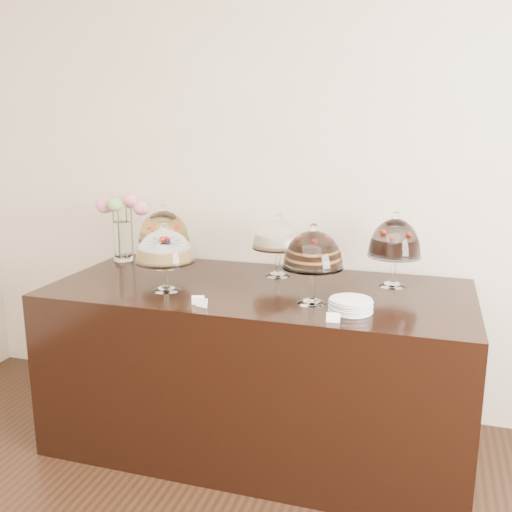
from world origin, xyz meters
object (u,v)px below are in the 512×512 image
(cake_stand_choco_layer, at_px, (313,252))
(plate_stack, at_px, (351,305))
(flower_vase, at_px, (122,221))
(cake_stand_fruit_tart, at_px, (164,229))
(cake_stand_dark_choco, at_px, (395,241))
(cake_stand_cheesecake, at_px, (278,237))
(display_counter, at_px, (259,366))
(cake_stand_sugar_sponge, at_px, (165,249))

(cake_stand_choco_layer, height_order, plate_stack, cake_stand_choco_layer)
(cake_stand_choco_layer, bearing_deg, flower_vase, 158.39)
(flower_vase, height_order, plate_stack, flower_vase)
(cake_stand_fruit_tart, distance_m, flower_vase, 0.37)
(cake_stand_dark_choco, height_order, plate_stack, cake_stand_dark_choco)
(cake_stand_cheesecake, height_order, cake_stand_dark_choco, cake_stand_dark_choco)
(display_counter, xyz_separation_m, cake_stand_choco_layer, (0.33, -0.19, 0.70))
(cake_stand_dark_choco, bearing_deg, flower_vase, 176.49)
(cake_stand_sugar_sponge, relative_size, cake_stand_dark_choco, 0.89)
(cake_stand_fruit_tart, distance_m, plate_stack, 1.29)
(display_counter, distance_m, cake_stand_dark_choco, 1.00)
(cake_stand_cheesecake, bearing_deg, cake_stand_fruit_tart, -176.82)
(display_counter, distance_m, cake_stand_choco_layer, 0.80)
(cake_stand_choco_layer, height_order, cake_stand_dark_choco, cake_stand_dark_choco)
(cake_stand_dark_choco, height_order, cake_stand_fruit_tart, cake_stand_dark_choco)
(cake_stand_dark_choco, bearing_deg, cake_stand_choco_layer, -129.57)
(plate_stack, bearing_deg, display_counter, 153.00)
(cake_stand_choco_layer, xyz_separation_m, cake_stand_dark_choco, (0.35, 0.42, -0.01))
(display_counter, bearing_deg, cake_stand_fruit_tart, 161.77)
(cake_stand_choco_layer, xyz_separation_m, cake_stand_fruit_tart, (-0.98, 0.40, -0.01))
(cake_stand_sugar_sponge, bearing_deg, display_counter, 24.15)
(flower_vase, xyz_separation_m, plate_stack, (1.52, -0.60, -0.22))
(cake_stand_dark_choco, bearing_deg, plate_stack, -106.96)
(display_counter, relative_size, cake_stand_dark_choco, 5.51)
(cake_stand_cheesecake, bearing_deg, plate_stack, -46.93)
(cake_stand_sugar_sponge, height_order, cake_stand_dark_choco, cake_stand_dark_choco)
(cake_stand_cheesecake, bearing_deg, cake_stand_dark_choco, -1.77)
(cake_stand_sugar_sponge, relative_size, cake_stand_fruit_tart, 0.93)
(cake_stand_dark_choco, xyz_separation_m, flower_vase, (-1.68, 0.10, 0.00))
(cake_stand_dark_choco, distance_m, plate_stack, 0.56)
(display_counter, height_order, cake_stand_sugar_sponge, cake_stand_sugar_sponge)
(cake_stand_sugar_sponge, relative_size, plate_stack, 1.79)
(display_counter, xyz_separation_m, cake_stand_sugar_sponge, (-0.44, -0.20, 0.67))
(display_counter, height_order, flower_vase, flower_vase)
(display_counter, relative_size, cake_stand_cheesecake, 6.16)
(cake_stand_sugar_sponge, distance_m, cake_stand_dark_choco, 1.20)
(cake_stand_fruit_tart, xyz_separation_m, plate_stack, (1.17, -0.48, -0.21))
(cake_stand_dark_choco, xyz_separation_m, plate_stack, (-0.15, -0.50, -0.21))
(cake_stand_choco_layer, distance_m, flower_vase, 1.43)
(cake_stand_choco_layer, bearing_deg, cake_stand_sugar_sponge, -179.29)
(cake_stand_choco_layer, height_order, cake_stand_cheesecake, cake_stand_choco_layer)
(display_counter, relative_size, cake_stand_sugar_sponge, 6.19)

